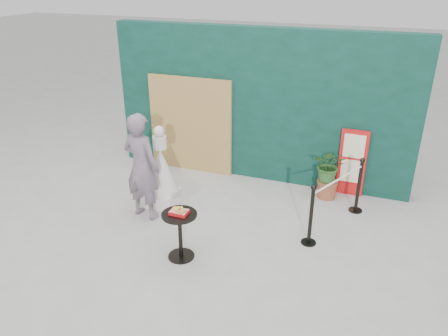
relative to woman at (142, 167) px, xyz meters
The scene contains 10 objects.
ground 1.87m from the woman, 33.02° to the right, with size 60.00×60.00×0.00m, color #ADAAA5.
back_wall 2.70m from the woman, 59.12° to the left, with size 6.00×0.30×3.00m, color black.
bamboo_fence 2.06m from the woman, 91.20° to the left, with size 1.80×0.08×2.00m, color tan.
woman is the anchor object (origin of this frame).
menu_board 3.87m from the woman, 32.47° to the left, with size 0.50×0.07×1.30m.
statue 0.56m from the woman, 75.09° to the left, with size 0.60×0.60×1.53m.
cafe_table 1.48m from the woman, 38.16° to the right, with size 0.52×0.52×0.75m.
food_basket 1.43m from the woman, 38.04° to the right, with size 0.26×0.19×0.11m.
planter 3.41m from the woman, 31.97° to the left, with size 0.58×0.50×0.99m.
stanchion_barrier 3.28m from the woman, 14.39° to the left, with size 0.84×1.54×1.03m.
Camera 1 is at (2.27, -4.85, 3.99)m, focal length 35.00 mm.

